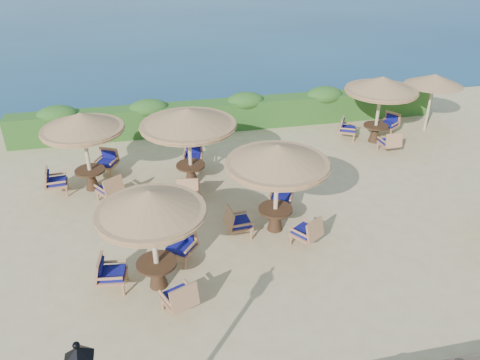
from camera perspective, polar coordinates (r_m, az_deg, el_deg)
The scene contains 8 objects.
ground at distance 13.95m, azimuth 5.32°, elevation -4.76°, with size 120.00×120.00×0.00m, color tan.
hedge at distance 19.90m, azimuth -0.75°, elevation 8.01°, with size 18.00×0.90×1.20m, color #224E19.
extra_parasol at distance 20.65m, azimuth 22.61°, elevation 11.20°, with size 2.30×2.30×2.41m.
cafe_set_0 at distance 10.66m, azimuth -10.67°, elevation -5.10°, with size 2.69×2.75×2.65m.
cafe_set_1 at distance 12.50m, azimuth 4.56°, elevation 1.23°, with size 2.84×2.83×2.65m.
cafe_set_3 at distance 15.38m, azimuth -18.48°, elevation 4.99°, with size 2.71×2.77×2.65m.
cafe_set_4 at distance 14.93m, azimuth -6.31°, elevation 6.52°, with size 3.10×3.10×2.65m.
cafe_set_5 at distance 18.87m, azimuth 16.74°, elevation 9.80°, with size 2.79×2.80×2.65m.
Camera 1 is at (-3.74, -11.00, 7.72)m, focal length 35.00 mm.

